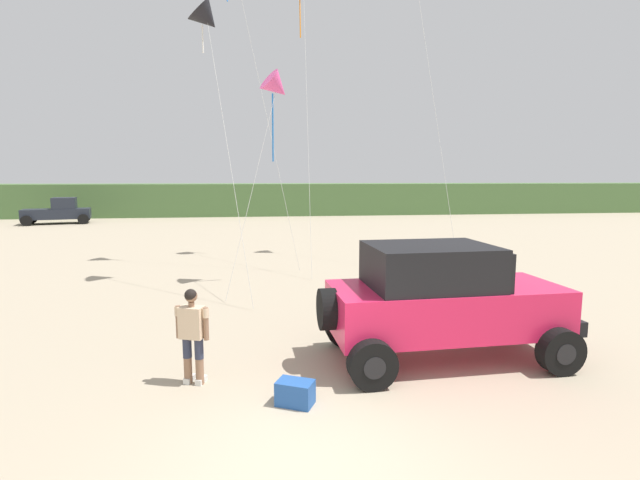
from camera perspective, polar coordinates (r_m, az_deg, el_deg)
The scene contains 8 objects.
ground_plane at distance 6.43m, azimuth -0.87°, elevation -25.57°, with size 220.00×220.00×0.00m, color tan.
dune_ridge at distance 45.14m, azimuth -4.38°, elevation 5.04°, with size 90.00×6.04×2.90m, color #4C703D.
jeep at distance 9.34m, azimuth 14.73°, elevation -6.99°, with size 4.90×2.54×2.26m.
person_watching at distance 8.35m, azimuth -15.32°, elevation -10.67°, with size 0.59×0.41×1.67m.
cooler_box at distance 7.66m, azimuth -3.05°, elevation -18.14°, with size 0.56×0.36×0.38m, color #23519E.
distant_pickup at distance 40.66m, azimuth -29.29°, elevation 3.06°, with size 4.93×3.43×1.98m.
kite_blue_swept at distance 16.95m, azimuth -13.66°, elevation 24.82°, with size 1.99×4.54×9.24m.
kite_orange_streamer at distance 15.79m, azimuth -5.29°, elevation 18.05°, with size 2.21×3.02×6.99m.
Camera 1 is at (-0.60, -5.34, 3.53)m, focal length 26.20 mm.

